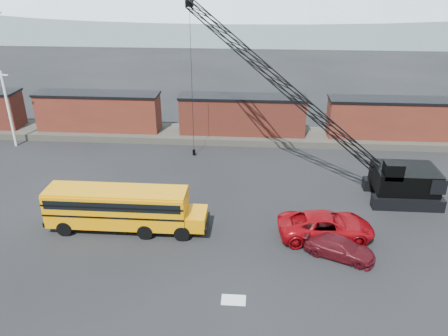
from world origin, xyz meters
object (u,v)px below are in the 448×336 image
Objects in this scene: school_bus at (122,207)px; red_pickup at (326,226)px; maroon_suv at (340,248)px; crawler_crane at (283,85)px.

red_pickup is at bearing -0.05° from school_bus.
school_bus is 15.30m from maroon_suv.
maroon_suv is 14.91m from crawler_crane.
school_bus is at bearing 84.24° from red_pickup.
school_bus is 16.63m from crawler_crane.
crawler_crane is at bearing 10.73° from red_pickup.
school_bus reaches higher than red_pickup.
school_bus is at bearing -138.94° from crawler_crane.
crawler_crane is (11.51, 10.03, 6.57)m from school_bus.
maroon_suv is at bearing -8.36° from school_bus.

